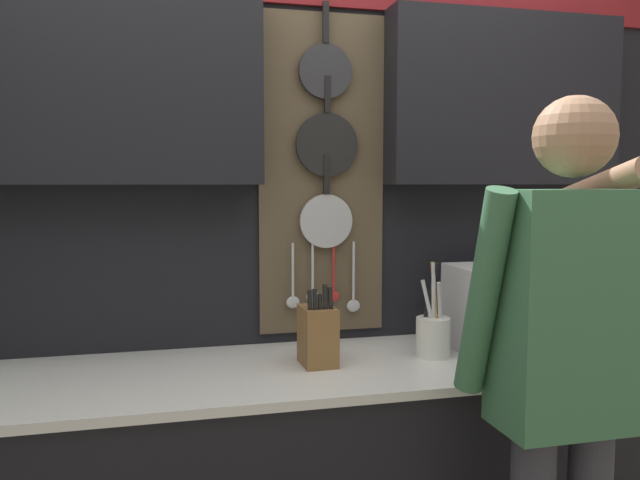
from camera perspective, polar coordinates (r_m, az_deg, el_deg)
name	(u,v)px	position (r m, az deg, el deg)	size (l,w,h in m)	color
back_wall_unit	(311,184)	(2.38, -0.84, 5.12)	(3.08, 0.20, 2.48)	black
microwave	(520,309)	(2.42, 17.85, -6.01)	(0.47, 0.37, 0.31)	silver
knife_block	(318,335)	(2.14, -0.20, -8.67)	(0.11, 0.15, 0.28)	brown
utensil_crock	(433,334)	(2.28, 10.30, -8.41)	(0.12, 0.12, 0.34)	white
person	(564,357)	(1.85, 21.38, -9.92)	(0.54, 0.68, 1.76)	#383842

